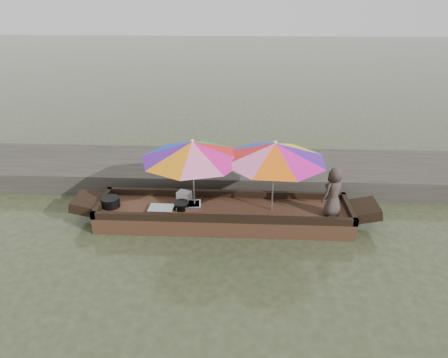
{
  "coord_description": "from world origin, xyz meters",
  "views": [
    {
      "loc": [
        0.37,
        -7.43,
        4.56
      ],
      "look_at": [
        0.0,
        0.1,
        1.0
      ],
      "focal_mm": 32.0,
      "sensor_mm": 36.0,
      "label": 1
    }
  ],
  "objects_px": {
    "charcoal_grill": "(181,206)",
    "supply_bag": "(184,197)",
    "tray_crayfish": "(189,205)",
    "umbrella_stern": "(273,177)",
    "vendor": "(333,192)",
    "umbrella_bow": "(193,175)",
    "boat_hull": "(224,216)",
    "tray_scallop": "(161,209)",
    "cooking_pot": "(111,202)"
  },
  "relations": [
    {
      "from": "tray_scallop",
      "to": "tray_crayfish",
      "type": "bearing_deg",
      "value": 14.29
    },
    {
      "from": "cooking_pot",
      "to": "tray_scallop",
      "type": "bearing_deg",
      "value": -5.22
    },
    {
      "from": "boat_hull",
      "to": "supply_bag",
      "type": "relative_size",
      "value": 19.17
    },
    {
      "from": "tray_scallop",
      "to": "vendor",
      "type": "bearing_deg",
      "value": 0.06
    },
    {
      "from": "boat_hull",
      "to": "charcoal_grill",
      "type": "xyz_separation_m",
      "value": [
        -0.9,
        -0.06,
        0.25
      ]
    },
    {
      "from": "supply_bag",
      "to": "tray_crayfish",
      "type": "bearing_deg",
      "value": -60.36
    },
    {
      "from": "umbrella_bow",
      "to": "charcoal_grill",
      "type": "bearing_deg",
      "value": -168.78
    },
    {
      "from": "tray_crayfish",
      "to": "umbrella_bow",
      "type": "xyz_separation_m",
      "value": [
        0.13,
        -0.01,
        0.73
      ]
    },
    {
      "from": "tray_crayfish",
      "to": "charcoal_grill",
      "type": "relative_size",
      "value": 1.69
    },
    {
      "from": "charcoal_grill",
      "to": "umbrella_stern",
      "type": "distance_m",
      "value": 2.05
    },
    {
      "from": "tray_crayfish",
      "to": "supply_bag",
      "type": "height_order",
      "value": "supply_bag"
    },
    {
      "from": "cooking_pot",
      "to": "tray_crayfish",
      "type": "bearing_deg",
      "value": 1.49
    },
    {
      "from": "umbrella_stern",
      "to": "supply_bag",
      "type": "bearing_deg",
      "value": 173.09
    },
    {
      "from": "supply_bag",
      "to": "umbrella_stern",
      "type": "bearing_deg",
      "value": -6.91
    },
    {
      "from": "tray_crayfish",
      "to": "charcoal_grill",
      "type": "height_order",
      "value": "charcoal_grill"
    },
    {
      "from": "supply_bag",
      "to": "vendor",
      "type": "distance_m",
      "value": 3.16
    },
    {
      "from": "cooking_pot",
      "to": "umbrella_stern",
      "type": "distance_m",
      "value": 3.52
    },
    {
      "from": "supply_bag",
      "to": "vendor",
      "type": "xyz_separation_m",
      "value": [
        3.11,
        -0.36,
        0.39
      ]
    },
    {
      "from": "tray_crayfish",
      "to": "charcoal_grill",
      "type": "xyz_separation_m",
      "value": [
        -0.15,
        -0.07,
        0.03
      ]
    },
    {
      "from": "supply_bag",
      "to": "tray_scallop",
      "type": "bearing_deg",
      "value": -141.11
    },
    {
      "from": "umbrella_bow",
      "to": "umbrella_stern",
      "type": "distance_m",
      "value": 1.64
    },
    {
      "from": "boat_hull",
      "to": "vendor",
      "type": "xyz_separation_m",
      "value": [
        2.24,
        -0.13,
        0.7
      ]
    },
    {
      "from": "tray_scallop",
      "to": "umbrella_bow",
      "type": "bearing_deg",
      "value": 10.61
    },
    {
      "from": "tray_crayfish",
      "to": "tray_scallop",
      "type": "relative_size",
      "value": 1.0
    },
    {
      "from": "tray_crayfish",
      "to": "umbrella_stern",
      "type": "bearing_deg",
      "value": -0.46
    },
    {
      "from": "charcoal_grill",
      "to": "umbrella_bow",
      "type": "bearing_deg",
      "value": 11.22
    },
    {
      "from": "cooking_pot",
      "to": "charcoal_grill",
      "type": "height_order",
      "value": "cooking_pot"
    },
    {
      "from": "supply_bag",
      "to": "vendor",
      "type": "height_order",
      "value": "vendor"
    },
    {
      "from": "tray_crayfish",
      "to": "charcoal_grill",
      "type": "bearing_deg",
      "value": -155.07
    },
    {
      "from": "vendor",
      "to": "umbrella_bow",
      "type": "bearing_deg",
      "value": -40.26
    },
    {
      "from": "charcoal_grill",
      "to": "supply_bag",
      "type": "bearing_deg",
      "value": 84.65
    },
    {
      "from": "umbrella_bow",
      "to": "vendor",
      "type": "bearing_deg",
      "value": -2.54
    },
    {
      "from": "tray_scallop",
      "to": "boat_hull",
      "type": "bearing_deg",
      "value": 5.64
    },
    {
      "from": "tray_scallop",
      "to": "umbrella_stern",
      "type": "height_order",
      "value": "umbrella_stern"
    },
    {
      "from": "cooking_pot",
      "to": "charcoal_grill",
      "type": "distance_m",
      "value": 1.53
    },
    {
      "from": "tray_crayfish",
      "to": "tray_scallop",
      "type": "bearing_deg",
      "value": -165.71
    },
    {
      "from": "supply_bag",
      "to": "vendor",
      "type": "bearing_deg",
      "value": -6.53
    },
    {
      "from": "tray_crayfish",
      "to": "supply_bag",
      "type": "distance_m",
      "value": 0.26
    },
    {
      "from": "supply_bag",
      "to": "umbrella_bow",
      "type": "distance_m",
      "value": 0.73
    },
    {
      "from": "supply_bag",
      "to": "umbrella_stern",
      "type": "relative_size",
      "value": 0.13
    },
    {
      "from": "tray_scallop",
      "to": "supply_bag",
      "type": "bearing_deg",
      "value": 38.89
    },
    {
      "from": "vendor",
      "to": "tray_crayfish",
      "type": "bearing_deg",
      "value": -40.42
    },
    {
      "from": "cooking_pot",
      "to": "tray_scallop",
      "type": "relative_size",
      "value": 0.76
    },
    {
      "from": "cooking_pot",
      "to": "umbrella_bow",
      "type": "height_order",
      "value": "umbrella_bow"
    },
    {
      "from": "charcoal_grill",
      "to": "umbrella_bow",
      "type": "distance_m",
      "value": 0.76
    },
    {
      "from": "boat_hull",
      "to": "vendor",
      "type": "height_order",
      "value": "vendor"
    },
    {
      "from": "supply_bag",
      "to": "umbrella_bow",
      "type": "height_order",
      "value": "umbrella_bow"
    },
    {
      "from": "charcoal_grill",
      "to": "umbrella_bow",
      "type": "relative_size",
      "value": 0.14
    },
    {
      "from": "umbrella_stern",
      "to": "vendor",
      "type": "bearing_deg",
      "value": -5.94
    },
    {
      "from": "boat_hull",
      "to": "supply_bag",
      "type": "distance_m",
      "value": 0.96
    }
  ]
}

